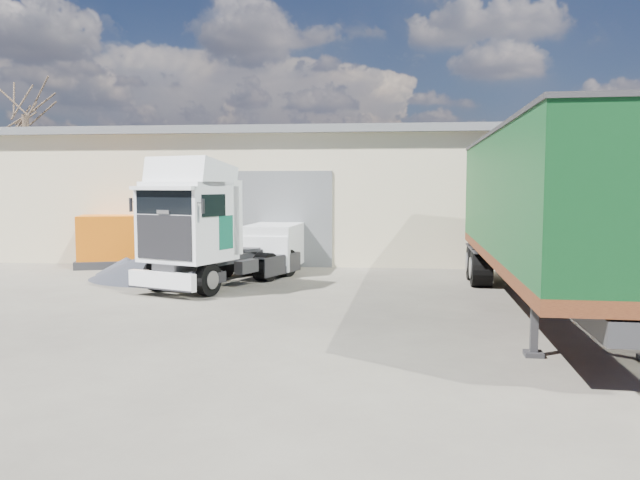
# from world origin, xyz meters

# --- Properties ---
(ground) EXTENTS (120.00, 120.00, 0.00)m
(ground) POSITION_xyz_m (0.00, 0.00, 0.00)
(ground) COLOR black
(ground) RESTS_ON ground
(warehouse) EXTENTS (30.60, 12.60, 5.42)m
(warehouse) POSITION_xyz_m (-6.00, 16.00, 2.66)
(warehouse) COLOR #BCB290
(warehouse) RESTS_ON ground
(bare_tree) EXTENTS (4.00, 4.00, 9.60)m
(bare_tree) POSITION_xyz_m (-18.00, 20.00, 7.92)
(bare_tree) COLOR #382B21
(bare_tree) RESTS_ON ground
(tractor_unit) EXTENTS (4.11, 6.05, 3.87)m
(tractor_unit) POSITION_xyz_m (-3.36, 4.86, 1.63)
(tractor_unit) COLOR black
(tractor_unit) RESTS_ON ground
(box_trailer) EXTENTS (3.31, 13.13, 4.33)m
(box_trailer) POSITION_xyz_m (5.81, 2.38, 2.64)
(box_trailer) COLOR #2D2D30
(box_trailer) RESTS_ON ground
(panel_van) EXTENTS (1.88, 4.19, 1.68)m
(panel_van) POSITION_xyz_m (-1.94, 9.01, 0.87)
(panel_van) COLOR black
(panel_van) RESTS_ON ground
(orange_skip) EXTENTS (3.55, 2.80, 1.94)m
(orange_skip) POSITION_xyz_m (-8.00, 9.42, 0.85)
(orange_skip) COLOR #2D2D30
(orange_skip) RESTS_ON ground
(gravel_heap) EXTENTS (5.49, 5.49, 0.94)m
(gravel_heap) POSITION_xyz_m (-5.61, 6.55, 0.44)
(gravel_heap) COLOR black
(gravel_heap) RESTS_ON ground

